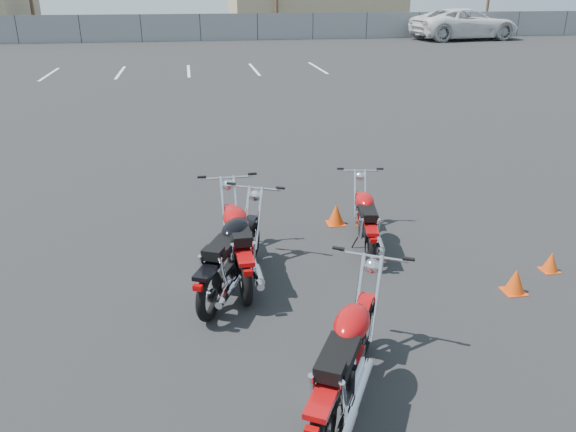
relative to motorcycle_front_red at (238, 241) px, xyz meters
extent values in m
plane|color=black|center=(0.52, -0.24, -0.49)|extent=(120.00, 120.00, 0.00)
torus|color=black|center=(-0.03, 0.76, -0.18)|extent=(0.13, 0.62, 0.62)
cylinder|color=silver|center=(-0.03, 0.76, -0.18)|extent=(0.11, 0.17, 0.17)
torus|color=black|center=(0.01, -0.74, -0.18)|extent=(0.13, 0.62, 0.62)
cylinder|color=silver|center=(0.01, -0.74, -0.18)|extent=(0.11, 0.17, 0.17)
cube|color=black|center=(-0.01, 0.01, -0.14)|extent=(0.14, 1.09, 0.06)
cube|color=silver|center=(-0.01, -0.04, -0.07)|extent=(0.30, 0.40, 0.31)
cylinder|color=silver|center=(-0.01, -0.04, 0.11)|extent=(0.21, 0.26, 0.27)
ellipsoid|color=#B00A0D|center=(-0.02, 0.19, 0.26)|extent=(0.33, 0.61, 0.26)
cube|color=black|center=(0.00, -0.30, 0.24)|extent=(0.29, 0.58, 0.10)
cube|color=black|center=(0.01, -0.56, 0.28)|extent=(0.23, 0.19, 0.12)
cube|color=#B00A0D|center=(0.01, -0.76, 0.15)|extent=(0.20, 0.44, 0.05)
cube|color=#B00A0D|center=(-0.03, 0.76, 0.15)|extent=(0.15, 0.36, 0.04)
cylinder|color=silver|center=(0.13, -0.58, 0.08)|extent=(0.06, 0.19, 0.41)
cylinder|color=silver|center=(-0.12, -0.59, 0.08)|extent=(0.06, 0.19, 0.41)
cylinder|color=silver|center=(0.16, -0.30, -0.20)|extent=(0.13, 1.14, 0.13)
cylinder|color=silver|center=(0.17, -0.63, -0.18)|extent=(0.14, 0.37, 0.14)
cylinder|color=silver|center=(0.06, 0.88, 0.15)|extent=(0.06, 0.41, 0.82)
cylinder|color=silver|center=(-0.13, 0.88, 0.15)|extent=(0.06, 0.41, 0.82)
sphere|color=silver|center=(-0.04, 1.05, 0.42)|extent=(0.17, 0.17, 0.17)
cylinder|color=silver|center=(-0.04, 1.07, 0.53)|extent=(0.72, 0.05, 0.03)
cylinder|color=black|center=(0.32, 1.06, 0.57)|extent=(0.13, 0.04, 0.04)
cylinder|color=black|center=(-0.40, 1.04, 0.57)|extent=(0.13, 0.04, 0.04)
cylinder|color=black|center=(-0.15, -0.10, -0.33)|extent=(0.16, 0.03, 0.31)
cube|color=#990505|center=(0.02, -1.03, 0.08)|extent=(0.11, 0.07, 0.06)
torus|color=black|center=(0.19, 0.34, -0.18)|extent=(0.36, 0.60, 0.61)
cylinder|color=silver|center=(0.19, 0.34, -0.18)|extent=(0.16, 0.19, 0.16)
torus|color=black|center=(-0.43, -1.00, -0.18)|extent=(0.36, 0.60, 0.61)
cylinder|color=silver|center=(-0.43, -1.00, -0.18)|extent=(0.16, 0.19, 0.16)
cube|color=black|center=(-0.12, -0.33, -0.14)|extent=(0.54, 1.01, 0.06)
cube|color=silver|center=(-0.14, -0.38, -0.08)|extent=(0.42, 0.47, 0.30)
cylinder|color=silver|center=(-0.14, -0.38, 0.10)|extent=(0.29, 0.32, 0.27)
ellipsoid|color=black|center=(-0.04, -0.17, 0.24)|extent=(0.53, 0.66, 0.26)
cube|color=black|center=(-0.25, -0.61, 0.22)|extent=(0.47, 0.62, 0.10)
cube|color=black|center=(-0.35, -0.84, 0.26)|extent=(0.28, 0.26, 0.12)
cube|color=black|center=(-0.44, -1.02, 0.13)|extent=(0.34, 0.46, 0.05)
cube|color=black|center=(0.19, 0.34, 0.13)|extent=(0.26, 0.37, 0.04)
cylinder|color=silver|center=(-0.25, -0.91, 0.07)|extent=(0.12, 0.19, 0.40)
cylinder|color=silver|center=(-0.47, -0.81, 0.07)|extent=(0.12, 0.19, 0.40)
cylinder|color=silver|center=(-0.10, -0.68, -0.20)|extent=(0.55, 1.05, 0.13)
cylinder|color=silver|center=(-0.24, -0.97, -0.18)|extent=(0.26, 0.38, 0.13)
cylinder|color=silver|center=(0.32, 0.41, 0.14)|extent=(0.21, 0.39, 0.80)
cylinder|color=silver|center=(0.16, 0.48, 0.14)|extent=(0.21, 0.39, 0.80)
sphere|color=silver|center=(0.31, 0.59, 0.40)|extent=(0.22, 0.22, 0.16)
cylinder|color=silver|center=(0.32, 0.61, 0.51)|extent=(0.66, 0.33, 0.03)
cylinder|color=black|center=(0.63, 0.44, 0.55)|extent=(0.13, 0.08, 0.04)
cylinder|color=black|center=(-0.01, 0.74, 0.55)|extent=(0.13, 0.08, 0.04)
cylinder|color=black|center=(-0.29, -0.36, -0.34)|extent=(0.15, 0.09, 0.30)
cube|color=#990505|center=(-0.55, -1.26, 0.07)|extent=(0.12, 0.10, 0.06)
torus|color=black|center=(2.02, 1.24, -0.22)|extent=(0.19, 0.54, 0.53)
cylinder|color=silver|center=(2.02, 1.24, -0.22)|extent=(0.11, 0.16, 0.14)
torus|color=black|center=(1.79, -0.03, -0.22)|extent=(0.19, 0.54, 0.53)
cylinder|color=silver|center=(1.79, -0.03, -0.22)|extent=(0.11, 0.16, 0.14)
cube|color=black|center=(1.91, 0.60, -0.19)|extent=(0.26, 0.93, 0.05)
cube|color=silver|center=(1.90, 0.56, -0.13)|extent=(0.31, 0.38, 0.27)
cylinder|color=silver|center=(1.90, 0.56, 0.03)|extent=(0.22, 0.25, 0.23)
ellipsoid|color=#B00A0D|center=(1.94, 0.76, 0.15)|extent=(0.36, 0.56, 0.23)
cube|color=black|center=(1.86, 0.34, 0.13)|extent=(0.32, 0.52, 0.09)
cube|color=black|center=(1.82, 0.12, 0.17)|extent=(0.22, 0.19, 0.11)
cube|color=#B00A0D|center=(1.79, -0.05, 0.06)|extent=(0.23, 0.40, 0.04)
cube|color=#B00A0D|center=(2.02, 1.24, 0.06)|extent=(0.17, 0.32, 0.04)
cylinder|color=silver|center=(1.92, 0.08, 0.00)|extent=(0.07, 0.17, 0.35)
cylinder|color=silver|center=(1.71, 0.12, 0.00)|extent=(0.07, 0.17, 0.35)
cylinder|color=silver|center=(2.00, 0.31, -0.24)|extent=(0.26, 0.98, 0.11)
cylinder|color=silver|center=(1.95, 0.03, -0.22)|extent=(0.16, 0.33, 0.12)
cylinder|color=silver|center=(2.12, 1.33, 0.06)|extent=(0.10, 0.36, 0.70)
cylinder|color=silver|center=(1.96, 1.36, 0.06)|extent=(0.10, 0.36, 0.70)
sphere|color=silver|center=(2.07, 1.48, 0.29)|extent=(0.17, 0.17, 0.14)
cylinder|color=silver|center=(2.07, 1.50, 0.38)|extent=(0.62, 0.14, 0.03)
cylinder|color=black|center=(2.38, 1.42, 0.42)|extent=(0.11, 0.05, 0.03)
cylinder|color=black|center=(1.76, 1.54, 0.42)|extent=(0.11, 0.05, 0.03)
cylinder|color=black|center=(1.77, 0.54, -0.36)|extent=(0.14, 0.05, 0.27)
cube|color=#990505|center=(1.74, -0.28, 0.00)|extent=(0.10, 0.07, 0.05)
torus|color=black|center=(1.09, -1.99, -0.18)|extent=(0.40, 0.59, 0.62)
cylinder|color=silver|center=(1.09, -1.99, -0.18)|extent=(0.17, 0.19, 0.16)
torus|color=black|center=(0.36, -3.29, -0.18)|extent=(0.40, 0.59, 0.62)
cylinder|color=silver|center=(0.36, -3.29, -0.18)|extent=(0.17, 0.19, 0.16)
cube|color=black|center=(0.72, -2.64, -0.14)|extent=(0.62, 0.99, 0.06)
cube|color=silver|center=(0.70, -2.68, -0.08)|extent=(0.44, 0.48, 0.31)
cylinder|color=silver|center=(0.70, -2.68, 0.11)|extent=(0.31, 0.33, 0.27)
ellipsoid|color=#B00A0D|center=(0.82, -2.47, 0.25)|extent=(0.57, 0.67, 0.26)
cube|color=black|center=(0.57, -2.90, 0.23)|extent=(0.51, 0.62, 0.10)
cube|color=black|center=(0.45, -3.13, 0.27)|extent=(0.29, 0.27, 0.12)
cube|color=#B00A0D|center=(0.35, -3.30, 0.14)|extent=(0.37, 0.47, 0.05)
cube|color=#B00A0D|center=(1.09, -1.99, 0.14)|extent=(0.29, 0.37, 0.04)
cylinder|color=silver|center=(0.54, -3.21, 0.08)|extent=(0.14, 0.19, 0.40)
cylinder|color=silver|center=(0.33, -3.09, 0.08)|extent=(0.14, 0.19, 0.40)
cylinder|color=silver|center=(0.72, -2.99, -0.20)|extent=(0.64, 1.03, 0.13)
cylinder|color=silver|center=(0.55, -3.27, -0.18)|extent=(0.29, 0.38, 0.14)
cylinder|color=silver|center=(1.23, -1.92, 0.15)|extent=(0.24, 0.38, 0.81)
cylinder|color=silver|center=(1.07, -1.83, 0.15)|extent=(0.24, 0.38, 0.81)
sphere|color=silver|center=(1.23, -1.73, 0.42)|extent=(0.22, 0.22, 0.16)
cylinder|color=silver|center=(1.24, -1.72, 0.52)|extent=(0.64, 0.38, 0.03)
cylinder|color=black|center=(1.55, -1.91, 0.56)|extent=(0.13, 0.09, 0.04)
cylinder|color=black|center=(0.92, -1.56, 0.56)|extent=(0.13, 0.09, 0.04)
cylinder|color=black|center=(0.55, -2.65, -0.33)|extent=(0.15, 0.10, 0.31)
cube|color=#990505|center=(0.22, -3.54, 0.08)|extent=(0.12, 0.10, 0.06)
cone|color=#DD430B|center=(1.70, 1.46, -0.32)|extent=(0.26, 0.26, 0.33)
cube|color=#DD430B|center=(1.70, 1.46, -0.48)|extent=(0.28, 0.28, 0.01)
cone|color=#DD430B|center=(3.36, -1.04, -0.32)|extent=(0.25, 0.25, 0.31)
cube|color=#DD430B|center=(3.36, -1.04, -0.48)|extent=(0.27, 0.27, 0.01)
cone|color=#DD430B|center=(4.15, -0.60, -0.35)|extent=(0.21, 0.21, 0.26)
cube|color=#DD430B|center=(4.15, -0.60, -0.48)|extent=(0.23, 0.23, 0.01)
cube|color=slate|center=(0.52, 34.76, 0.41)|extent=(80.00, 0.04, 1.80)
cylinder|color=black|center=(-11.48, 34.76, 0.41)|extent=(0.06, 0.06, 1.80)
cylinder|color=black|center=(-7.48, 34.76, 0.41)|extent=(0.06, 0.06, 1.80)
cylinder|color=black|center=(-3.48, 34.76, 0.41)|extent=(0.06, 0.06, 1.80)
cylinder|color=black|center=(0.52, 34.76, 0.41)|extent=(0.06, 0.06, 1.80)
cylinder|color=black|center=(4.52, 34.76, 0.41)|extent=(0.06, 0.06, 1.80)
cylinder|color=black|center=(8.52, 34.76, 0.41)|extent=(0.06, 0.06, 1.80)
cylinder|color=black|center=(12.52, 34.76, 0.41)|extent=(0.06, 0.06, 1.80)
cylinder|color=black|center=(16.52, 34.76, 0.41)|extent=(0.06, 0.06, 1.80)
cylinder|color=black|center=(20.52, 34.76, 0.41)|extent=(0.06, 0.06, 1.80)
cylinder|color=black|center=(24.52, 34.76, 0.41)|extent=(0.06, 0.06, 1.80)
cylinder|color=black|center=(28.52, 34.76, 0.41)|extent=(0.06, 0.06, 1.80)
cube|color=tan|center=(10.52, 43.76, 1.21)|extent=(14.00, 9.00, 3.40)
cube|color=silver|center=(-6.48, 19.76, -0.49)|extent=(0.12, 4.00, 0.01)
cube|color=silver|center=(-3.48, 19.76, -0.49)|extent=(0.12, 4.00, 0.01)
cube|color=silver|center=(-0.48, 19.76, -0.49)|extent=(0.12, 4.00, 0.01)
cube|color=silver|center=(2.52, 19.76, -0.49)|extent=(0.12, 4.00, 0.01)
cube|color=silver|center=(5.52, 19.76, -0.49)|extent=(0.12, 4.00, 0.01)
imported|color=silver|center=(19.08, 32.59, 1.19)|extent=(4.58, 9.22, 3.37)
camera|label=1|loc=(-0.50, -6.63, 3.08)|focal=35.00mm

